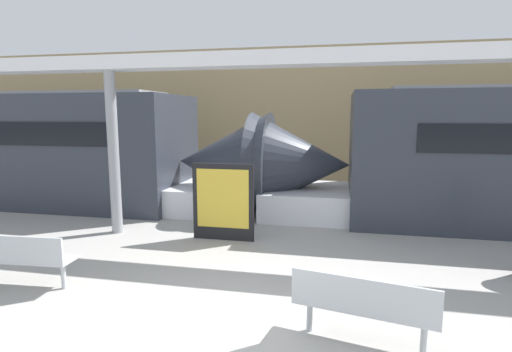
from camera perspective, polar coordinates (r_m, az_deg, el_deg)
ground_plane at (r=4.95m, az=-5.14°, el=-22.51°), size 60.00×60.00×0.00m
station_wall at (r=14.84m, az=7.04°, el=8.40°), size 56.00×0.20×5.00m
train_right at (r=14.25m, az=-32.16°, el=3.15°), size 16.08×2.93×3.20m
bench_near at (r=4.77m, az=15.10°, el=-17.18°), size 1.63×0.76×0.85m
bench_far at (r=6.95m, az=-30.63°, el=-9.78°), size 1.56×0.55×0.85m
poster_board at (r=8.21m, az=-4.73°, el=-3.68°), size 1.29×0.07×1.59m
support_column_near at (r=9.11m, az=-19.69°, el=3.00°), size 0.23×0.23×3.48m
canopy_beam at (r=9.13m, az=-20.31°, el=14.82°), size 28.00×0.60×0.28m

